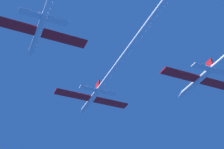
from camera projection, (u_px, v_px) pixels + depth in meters
jet_lead at (124, 56)px, 71.87m from camera, size 19.83×68.97×3.29m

